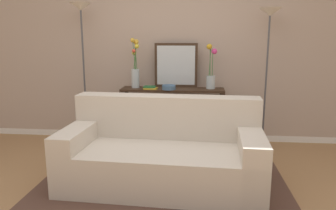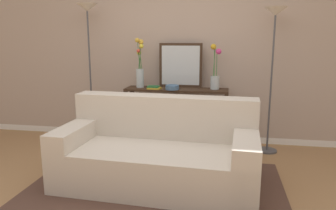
% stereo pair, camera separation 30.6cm
% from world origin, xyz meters
% --- Properties ---
extents(ground_plane, '(16.00, 16.00, 0.02)m').
position_xyz_m(ground_plane, '(0.00, 0.00, -0.01)').
color(ground_plane, '#9E754C').
extents(back_wall, '(12.00, 0.15, 2.61)m').
position_xyz_m(back_wall, '(0.00, 2.10, 1.30)').
color(back_wall, white).
rests_on(back_wall, ground).
extents(area_rug, '(2.55, 1.75, 0.01)m').
position_xyz_m(area_rug, '(0.03, 0.34, 0.01)').
color(area_rug, '#51382D').
rests_on(area_rug, ground).
extents(couch, '(2.03, 1.03, 0.88)m').
position_xyz_m(couch, '(0.03, 0.50, 0.31)').
color(couch, beige).
rests_on(couch, ground).
extents(console_table, '(1.41, 0.34, 0.81)m').
position_xyz_m(console_table, '(0.02, 1.75, 0.56)').
color(console_table, '#382619').
rests_on(console_table, ground).
extents(floor_lamp_left, '(0.28, 0.28, 1.95)m').
position_xyz_m(floor_lamp_left, '(-1.21, 1.70, 1.53)').
color(floor_lamp_left, '#4C4C51').
rests_on(floor_lamp_left, ground).
extents(floor_lamp_right, '(0.28, 0.28, 1.87)m').
position_xyz_m(floor_lamp_right, '(1.26, 1.70, 1.47)').
color(floor_lamp_right, '#4C4C51').
rests_on(floor_lamp_right, ground).
extents(wall_mirror, '(0.60, 0.02, 0.61)m').
position_xyz_m(wall_mirror, '(0.06, 1.89, 1.12)').
color(wall_mirror, '#382619').
rests_on(wall_mirror, console_table).
extents(vase_tall_flowers, '(0.12, 0.13, 0.68)m').
position_xyz_m(vase_tall_flowers, '(-0.50, 1.78, 1.07)').
color(vase_tall_flowers, silver).
rests_on(vase_tall_flowers, console_table).
extents(vase_short_flowers, '(0.14, 0.12, 0.61)m').
position_xyz_m(vase_short_flowers, '(0.54, 1.79, 1.04)').
color(vase_short_flowers, silver).
rests_on(vase_short_flowers, console_table).
extents(fruit_bowl, '(0.19, 0.19, 0.06)m').
position_xyz_m(fruit_bowl, '(-0.02, 1.65, 0.84)').
color(fruit_bowl, '#4C7093').
rests_on(fruit_bowl, console_table).
extents(book_stack, '(0.19, 0.15, 0.04)m').
position_xyz_m(book_stack, '(-0.28, 1.66, 0.83)').
color(book_stack, gold).
rests_on(book_stack, console_table).
extents(book_row_under_console, '(0.41, 0.18, 0.12)m').
position_xyz_m(book_row_under_console, '(-0.36, 1.75, 0.06)').
color(book_row_under_console, '#BC3328').
rests_on(book_row_under_console, ground).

